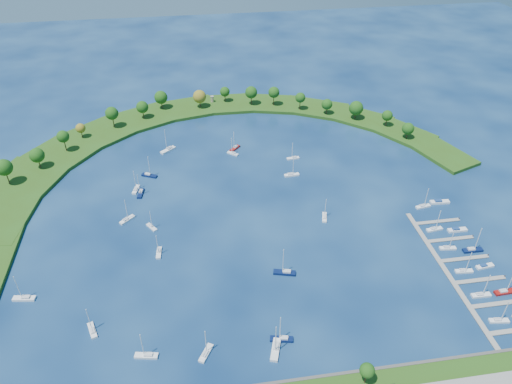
{
  "coord_description": "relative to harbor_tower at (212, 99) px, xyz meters",
  "views": [
    {
      "loc": [
        -25.83,
        -195.23,
        149.24
      ],
      "look_at": [
        5.0,
        5.0,
        4.0
      ],
      "focal_mm": 33.8,
      "sensor_mm": 36.0,
      "label": 1
    }
  ],
  "objects": [
    {
      "name": "ground",
      "position": [
        8.51,
        -121.25,
        -4.24
      ],
      "size": [
        700.0,
        700.0,
        0.0
      ],
      "primitive_type": "plane",
      "color": "#081E47",
      "rests_on": "ground"
    },
    {
      "name": "breakwater",
      "position": [
        -37.82,
        -72.54,
        -3.25
      ],
      "size": [
        286.74,
        247.64,
        2.0
      ],
      "color": "#2C4D14",
      "rests_on": "ground"
    },
    {
      "name": "breakwater_trees",
      "position": [
        -5.33,
        -33.89,
        6.19
      ],
      "size": [
        239.23,
        93.04,
        14.85
      ],
      "color": "#382314",
      "rests_on": "breakwater"
    },
    {
      "name": "harbor_tower",
      "position": [
        0.0,
        0.0,
        0.0
      ],
      "size": [
        2.6,
        2.6,
        4.37
      ],
      "color": "gray",
      "rests_on": "breakwater"
    },
    {
      "name": "dock_system",
      "position": [
        93.81,
        -182.25,
        -3.89
      ],
      "size": [
        24.28,
        82.0,
        1.6
      ],
      "color": "gray",
      "rests_on": "ground"
    },
    {
      "name": "moored_boat_0",
      "position": [
        8.51,
        -64.45,
        -3.33
      ],
      "size": [
        7.33,
        7.63,
        12.15
      ],
      "rotation": [
        0.0,
        0.0,
        3.96
      ],
      "color": "maroon",
      "rests_on": "ground"
    },
    {
      "name": "moored_boat_1",
      "position": [
        -39.92,
        -132.47,
        -3.38
      ],
      "size": [
        5.56,
        6.86,
        10.26
      ],
      "rotation": [
        0.0,
        0.0,
        5.31
      ],
      "color": "white",
      "rests_on": "ground"
    },
    {
      "name": "moored_boat_2",
      "position": [
        -51.94,
        -124.95,
        -3.33
      ],
      "size": [
        7.62,
        7.34,
        12.15
      ],
      "rotation": [
        0.0,
        0.0,
        0.75
      ],
      "color": "white",
      "rests_on": "ground"
    },
    {
      "name": "moored_boat_3",
      "position": [
        17.37,
        -172.26,
        -3.27
      ],
      "size": [
        9.92,
        5.09,
        14.05
      ],
      "rotation": [
        0.0,
        0.0,
        2.88
      ],
      "color": "#0A1742",
      "rests_on": "ground"
    },
    {
      "name": "moored_boat_4",
      "position": [
        -42.19,
        -86.82,
        -3.3
      ],
      "size": [
        9.05,
        6.09,
        13.02
      ],
      "rotation": [
        0.0,
        0.0,
        5.83
      ],
      "color": "#0A1742",
      "rests_on": "ground"
    },
    {
      "name": "moored_boat_5",
      "position": [
        -60.72,
        -191.03,
        -3.34
      ],
      "size": [
        4.74,
        8.22,
        11.67
      ],
      "rotation": [
        0.0,
        0.0,
        1.91
      ],
      "color": "white",
      "rests_on": "ground"
    },
    {
      "name": "moored_boat_6",
      "position": [
        -46.18,
        -103.31,
        -3.32
      ],
      "size": [
        3.79,
        8.78,
        12.5
      ],
      "rotation": [
        0.0,
        0.0,
        4.54
      ],
      "color": "#0A1742",
      "rests_on": "ground"
    },
    {
      "name": "moored_boat_7",
      "position": [
        36.37,
        -98.31,
        -3.33
      ],
      "size": [
        8.48,
        2.87,
        12.27
      ],
      "rotation": [
        0.0,
        0.0,
        0.07
      ],
      "color": "white",
      "rests_on": "ground"
    },
    {
      "name": "moored_boat_8",
      "position": [
        -36.22,
        -151.25,
        -3.36
      ],
      "size": [
        2.64,
        7.67,
        11.09
      ],
      "rotation": [
        0.0,
        0.0,
        4.64
      ],
      "color": "white",
      "rests_on": "ground"
    },
    {
      "name": "moored_boat_9",
      "position": [
        -89.88,
        -170.47,
        -3.3
      ],
      "size": [
        9.23,
        3.81,
        13.17
      ],
      "rotation": [
        0.0,
        0.0,
        2.99
      ],
      "color": "white",
      "rests_on": "ground"
    },
    {
      "name": "moored_boat_10",
      "position": [
        -31.59,
        -60.49,
        -3.24
      ],
      "size": [
        9.58,
        8.67,
        14.88
      ],
      "rotation": [
        0.0,
        0.0,
        3.84
      ],
      "color": "white",
      "rests_on": "ground"
    },
    {
      "name": "moored_boat_11",
      "position": [
        -48.82,
        -99.52,
        -3.34
      ],
      "size": [
        4.11,
        8.37,
        11.86
      ],
      "rotation": [
        0.0,
        0.0,
        1.33
      ],
      "color": "white",
      "rests_on": "ground"
    },
    {
      "name": "moored_boat_12",
      "position": [
        -18.89,
        -207.66,
        -3.34
      ],
      "size": [
        6.08,
        8.2,
        11.99
      ],
      "rotation": [
        0.0,
        0.0,
        1.04
      ],
      "color": "white",
      "rests_on": "ground"
    },
    {
      "name": "moored_boat_13",
      "position": [
        9.42,
        -205.79,
        -3.32
      ],
      "size": [
        8.92,
        4.08,
        12.66
      ],
      "rotation": [
        0.0,
        0.0,
        2.94
      ],
      "color": "#0A1742",
      "rests_on": "ground"
    },
    {
      "name": "moored_boat_14",
      "position": [
        6.3,
        -209.97,
        -3.26
      ],
      "size": [
        5.67,
        10.15,
        14.38
      ],
      "rotation": [
        0.0,
        0.0,
        4.39
      ],
      "color": "white",
      "rests_on": "ground"
    },
    {
      "name": "moored_boat_15",
      "position": [
        6.57,
        -70.36,
        -3.37
      ],
      "size": [
        6.86,
        6.3,
        10.72
      ],
      "rotation": [
        0.0,
        0.0,
        2.43
      ],
      "color": "white",
      "rests_on": "ground"
    },
    {
      "name": "moored_boat_16",
      "position": [
        44.44,
        -137.86,
        -3.36
      ],
      "size": [
        4.09,
        7.89,
        11.16
      ],
      "rotation": [
        0.0,
        0.0,
        1.3
      ],
      "color": "white",
      "rests_on": "ground"
    },
    {
      "name": "moored_boat_17",
      "position": [
        -40.08,
        -205.44,
        -3.32
      ],
      "size": [
        8.7,
        3.86,
        12.37
      ],
      "rotation": [
        0.0,
        0.0,
        2.96
      ],
      "color": "white",
      "rests_on": "ground"
    },
    {
      "name": "moored_boat_18",
      "position": [
        41.04,
        -80.92,
        -3.37
      ],
      "size": [
        7.53,
        2.67,
        10.85
      ],
      "rotation": [
        0.0,
        0.0,
        3.22
      ],
      "color": "white",
      "rests_on": "ground"
    },
    {
      "name": "docked_boat_0",
      "position": [
        94.04,
        -210.13,
        -3.36
      ],
      "size": [
        7.85,
        3.14,
        11.22
      ],
      "rotation": [
        0.0,
        0.0,
        -0.13
      ],
      "color": "white",
      "rests_on": "ground"
    },
    {
      "name": "docked_boat_2",
      "position": [
        94.03,
        -196.96,
        -3.34
      ],
      "size": [
        8.13,
        2.47,
        11.86
      ],
      "rotation": [
        0.0,
        0.0,
        -0.03
      ],
      "color": "white",
      "rests_on": "ground"
    },
    {
      "name": "docked_boat_3",
      "position": [
        104.52,
        -196.84,
        -3.31
      ],
      "size": [
        8.85,
        2.79,
        12.88
      ],
      "rotation": [
        0.0,
        0.0,
        0.04
      ],
      "color": "maroon",
      "rests_on": "ground"
    },
    {
      "name": "docked_boat_4",
      "position": [
        94.04,
        -183.06,
        -3.36
      ],
      "size": [
        7.8,
        2.8,
        11.24
      ],
      "rotation": [
        0.0,
        0.0,
        -0.09
      ],
      "color": "white",
      "rests_on": "ground"
    },
    {
      "name": "docked_boat_5",
      "position": [
        104.49,
        -181.73,
        -3.63
      ],
      "size": [
        8.32,
        3.16,
        1.66
      ],
      "rotation": [
        0.0,
        0.0,
        0.11
      ],
      "color": "white",
      "rests_on": "ground"
    },
    {
      "name": "docked_boat_6",
      "position": [
        94.04,
        -168.2,
        -3.36
      ],
      "size": [
        7.65,
        2.93,
        10.96
      ],
      "rotation": [
        0.0,
        0.0,
        -0.11
      ],
      "color": "white",
      "rests_on": "ground"
    },
    {
      "name": "docked_boat_7",
      "position": [
        104.51,
        -171.29,
        -3.29
      ],
      "size": [
        9.21,
        2.69,
        13.48
      ],
      "rotation": [
        0.0,
        0.0,
        -0.01
      ],
      "color": "#0A1742",
      "rests_on": "ground"
    },
    {
      "name": "docked_boat_8",
      "position": [
        94.03,
        -154.73,
        -3.34
      ],
      "size": [
        8.17,
        3.23,
        11.69
      ],
      "rotation": [
        0.0,
        0.0,
        0.13
      ],
      "color": "white",
      "rests_on": "ground"
    },
    {
      "name": "docked_boat_9",
      "position": [
        104.47,
        -156.98,
        -3.55
      ],
      "size": [
        9.28,
        2.69,
        1.89
      ],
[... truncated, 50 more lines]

